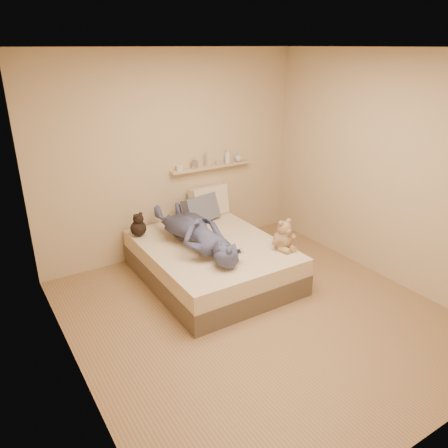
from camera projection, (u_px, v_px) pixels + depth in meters
room at (261, 197)px, 4.08m from camera, size 3.80×3.80×3.80m
bed at (212, 261)px, 5.22m from camera, size 1.50×1.90×0.45m
game_console at (237, 253)px, 4.60m from camera, size 0.17×0.09×0.05m
teddy_bear at (284, 237)px, 4.95m from camera, size 0.30×0.29×0.36m
dark_plush at (138, 226)px, 5.30m from camera, size 0.20×0.20×0.30m
pillow_cream at (209, 201)px, 5.93m from camera, size 0.57×0.28×0.42m
pillow_grey at (201, 209)px, 5.73m from camera, size 0.54×0.36×0.37m
person at (195, 231)px, 5.01m from camera, size 0.57×1.55×0.37m
wall_shelf at (212, 167)px, 5.87m from camera, size 1.20×0.12×0.03m
shelf_bottles at (219, 159)px, 5.89m from camera, size 1.02×0.13×0.20m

